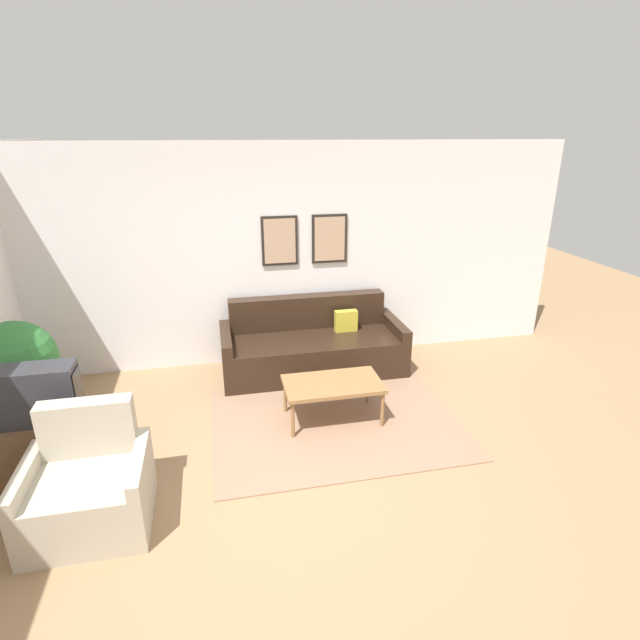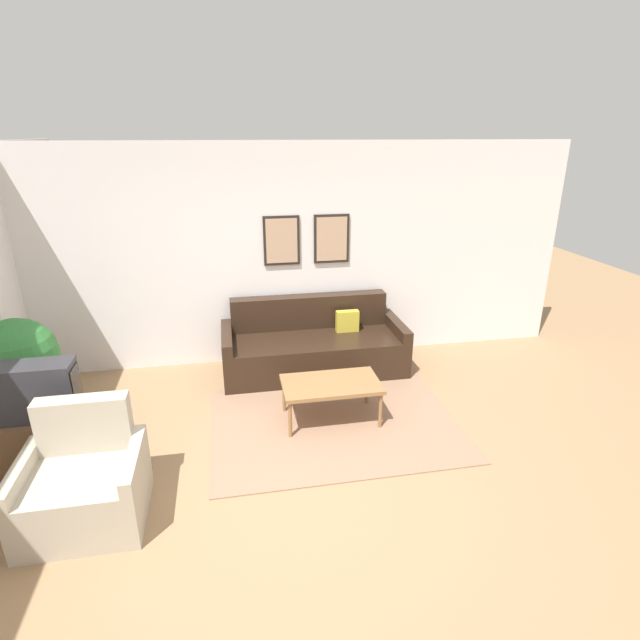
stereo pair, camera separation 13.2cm
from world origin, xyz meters
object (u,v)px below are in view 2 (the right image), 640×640
tv (38,391)px  armchair (84,485)px  potted_plant_tall (18,360)px  couch (314,347)px  coffee_table (331,386)px

tv → armchair: bearing=-56.6°
armchair → potted_plant_tall: (-0.82, 1.35, 0.48)m
couch → coffee_table: couch is taller
armchair → couch: bearing=33.0°
armchair → potted_plant_tall: potted_plant_tall is taller
tv → couch: bearing=30.7°
tv → potted_plant_tall: size_ratio=0.52×
coffee_table → tv: (-2.55, -0.34, 0.39)m
coffee_table → potted_plant_tall: 2.98m
couch → potted_plant_tall: (-2.97, -0.86, 0.48)m
tv → potted_plant_tall: (-0.38, 0.68, -0.00)m
coffee_table → potted_plant_tall: bearing=173.5°
potted_plant_tall → coffee_table: bearing=-6.5°
couch → tv: size_ratio=3.58×
coffee_table → tv: bearing=-172.3°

